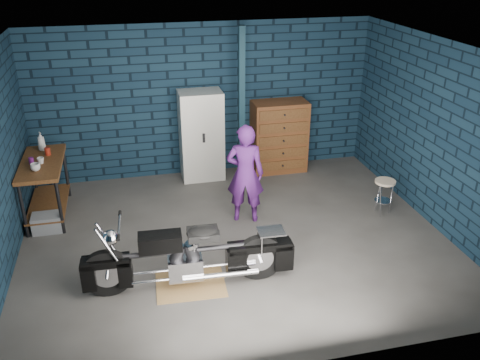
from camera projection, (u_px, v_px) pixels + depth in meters
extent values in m
plane|color=#52504D|center=(235.00, 239.00, 7.34)|extent=(6.00, 6.00, 0.00)
cube|color=#0F2335|center=(204.00, 101.00, 8.97)|extent=(6.00, 0.02, 2.70)
cube|color=#0F2335|center=(436.00, 135.00, 7.38)|extent=(0.02, 5.00, 2.70)
cube|color=silver|center=(235.00, 50.00, 6.19)|extent=(6.00, 5.00, 0.02)
cube|color=#122D3A|center=(242.00, 108.00, 8.60)|extent=(0.10, 0.10, 2.70)
cube|color=brown|center=(46.00, 189.00, 7.80)|extent=(0.60, 1.40, 0.91)
cube|color=olive|center=(191.00, 285.00, 6.36)|extent=(0.89, 0.68, 0.01)
imported|color=#551E72|center=(245.00, 174.00, 7.55)|extent=(0.64, 0.51, 1.54)
cube|color=gray|center=(47.00, 223.00, 7.51)|extent=(0.42, 0.30, 0.26)
cube|color=silver|center=(201.00, 136.00, 8.94)|extent=(0.74, 0.53, 1.59)
cube|color=brown|center=(279.00, 137.00, 9.30)|extent=(0.99, 0.55, 1.32)
imported|color=#C7B396|center=(35.00, 167.00, 7.29)|extent=(0.16, 0.16, 0.11)
imported|color=#C7B396|center=(41.00, 161.00, 7.52)|extent=(0.12, 0.12, 0.09)
cylinder|color=#631966|center=(31.00, 161.00, 7.50)|extent=(0.10, 0.10, 0.10)
cylinder|color=maroon|center=(47.00, 151.00, 7.82)|extent=(0.10, 0.10, 0.12)
imported|color=gray|center=(41.00, 141.00, 7.96)|extent=(0.15, 0.15, 0.30)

